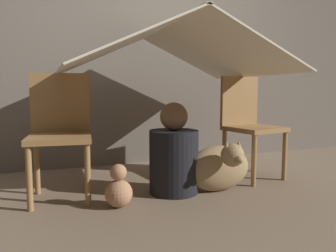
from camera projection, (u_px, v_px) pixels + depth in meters
name	position (u px, v px, depth m)	size (l,w,h in m)	color
ground_plane	(174.00, 192.00, 2.29)	(8.80, 8.80, 0.00)	#7A6651
wall_back	(134.00, 34.00, 3.12)	(7.00, 0.05, 2.50)	#6B6056
chair_left	(60.00, 129.00, 2.15)	(0.43, 0.43, 0.83)	olive
chair_right	(248.00, 122.00, 2.68)	(0.45, 0.45, 0.83)	olive
sheet_canopy	(168.00, 49.00, 2.29)	(1.49, 1.23, 0.35)	silver
person_front	(174.00, 156.00, 2.27)	(0.34, 0.34, 0.63)	black
dog	(220.00, 167.00, 2.29)	(0.48, 0.38, 0.39)	#9E7F56
plush_toy	(119.00, 190.00, 1.99)	(0.17, 0.17, 0.27)	tan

